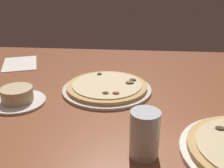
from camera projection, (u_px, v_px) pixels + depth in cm
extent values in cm
cube|color=brown|center=(117.00, 98.00, 95.92)|extent=(150.00, 110.00, 4.00)
cylinder|color=silver|center=(107.00, 89.00, 97.03)|extent=(31.23, 31.23, 1.00)
cylinder|color=tan|center=(107.00, 86.00, 96.61)|extent=(28.16, 28.16, 1.20)
cylinder|color=beige|center=(107.00, 84.00, 96.30)|extent=(24.32, 24.32, 0.40)
ellipsoid|color=#AD4733|center=(117.00, 93.00, 88.55)|extent=(2.27, 1.72, 0.60)
ellipsoid|color=#4C3828|center=(133.00, 80.00, 99.05)|extent=(2.47, 2.22, 0.54)
ellipsoid|color=#4C3828|center=(99.00, 74.00, 104.63)|extent=(1.79, 1.61, 0.60)
ellipsoid|color=#937556|center=(130.00, 82.00, 96.68)|extent=(3.04, 2.31, 0.75)
ellipsoid|color=#4C3828|center=(106.00, 93.00, 88.84)|extent=(2.05, 1.89, 0.42)
ellipsoid|color=#4C3828|center=(220.00, 128.00, 69.15)|extent=(2.44, 1.89, 0.46)
cylinder|color=silver|center=(18.00, 102.00, 88.28)|extent=(17.47, 17.47, 0.80)
cylinder|color=#D1B784|center=(17.00, 94.00, 87.28)|extent=(10.03, 10.03, 4.38)
cylinder|color=silver|center=(145.00, 134.00, 61.60)|extent=(6.78, 6.78, 11.23)
cylinder|color=silver|center=(144.00, 144.00, 62.65)|extent=(6.24, 6.24, 5.79)
cube|color=white|center=(20.00, 64.00, 124.36)|extent=(20.45, 24.20, 0.30)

